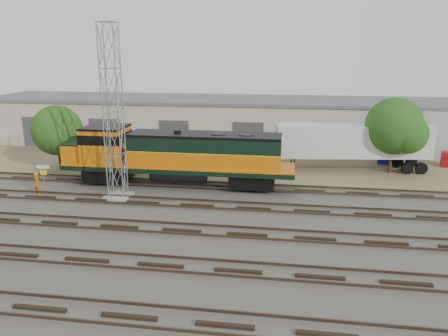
# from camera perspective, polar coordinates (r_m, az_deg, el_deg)

# --- Properties ---
(ground) EXTENTS (140.00, 140.00, 0.00)m
(ground) POSITION_cam_1_polar(r_m,az_deg,el_deg) (29.74, -4.12, -5.99)
(ground) COLOR #47423A
(ground) RESTS_ON ground
(dirt_strip) EXTENTS (80.00, 16.00, 0.02)m
(dirt_strip) POSITION_cam_1_polar(r_m,az_deg,el_deg) (43.82, 0.15, 1.06)
(dirt_strip) COLOR #726047
(dirt_strip) RESTS_ON ground
(tracks) EXTENTS (80.00, 20.40, 0.28)m
(tracks) POSITION_cam_1_polar(r_m,az_deg,el_deg) (27.01, -5.53, -8.10)
(tracks) COLOR black
(tracks) RESTS_ON ground
(warehouse) EXTENTS (58.40, 10.40, 5.30)m
(warehouse) POSITION_cam_1_polar(r_m,az_deg,el_deg) (51.02, 1.52, 6.11)
(warehouse) COLOR #BAAD9B
(warehouse) RESTS_ON ground
(locomotive) EXTENTS (18.66, 3.27, 4.49)m
(locomotive) POSITION_cam_1_polar(r_m,az_deg,el_deg) (35.20, -6.54, 1.68)
(locomotive) COLOR black
(locomotive) RESTS_ON tracks
(signal_tower) EXTENTS (1.85, 1.85, 12.56)m
(signal_tower) POSITION_cam_1_polar(r_m,az_deg,el_deg) (32.44, -14.26, 6.58)
(signal_tower) COLOR gray
(signal_tower) RESTS_ON ground
(sign_post) EXTENTS (0.96, 0.13, 2.36)m
(sign_post) POSITION_cam_1_polar(r_m,az_deg,el_deg) (35.70, -22.50, -0.71)
(sign_post) COLOR gray
(sign_post) RESTS_ON ground
(worker) EXTENTS (0.75, 0.70, 1.71)m
(worker) POSITION_cam_1_polar(r_m,az_deg,el_deg) (36.31, -23.19, -1.84)
(worker) COLOR orange
(worker) RESTS_ON ground
(semi_trailer) EXTENTS (13.93, 4.48, 4.21)m
(semi_trailer) POSITION_cam_1_polar(r_m,az_deg,el_deg) (41.25, 16.81, 3.27)
(semi_trailer) COLOR silver
(semi_trailer) RESTS_ON ground
(dumpster_blue) EXTENTS (1.87, 1.80, 1.50)m
(dumpster_blue) POSITION_cam_1_polar(r_m,az_deg,el_deg) (45.16, 20.49, 1.47)
(dumpster_blue) COLOR #14148F
(dumpster_blue) RESTS_ON ground
(tree_west) EXTENTS (4.76, 4.54, 5.94)m
(tree_west) POSITION_cam_1_polar(r_m,az_deg,el_deg) (42.12, -20.77, 4.41)
(tree_west) COLOR #382619
(tree_west) RESTS_ON ground
(tree_mid) EXTENTS (4.43, 4.22, 4.22)m
(tree_mid) POSITION_cam_1_polar(r_m,az_deg,el_deg) (40.87, -13.25, 2.11)
(tree_mid) COLOR #382619
(tree_mid) RESTS_ON ground
(tree_east) EXTENTS (5.24, 4.99, 6.74)m
(tree_east) POSITION_cam_1_polar(r_m,az_deg,el_deg) (41.08, 21.71, 4.87)
(tree_east) COLOR #382619
(tree_east) RESTS_ON ground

